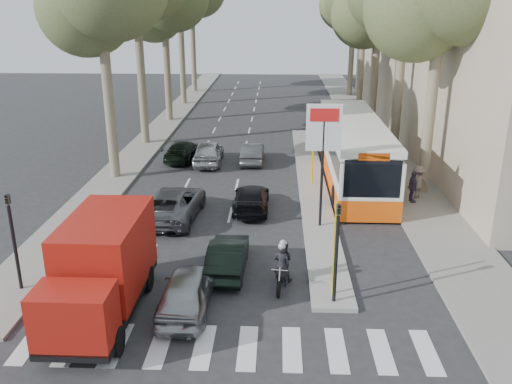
# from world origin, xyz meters

# --- Properties ---
(ground) EXTENTS (120.00, 120.00, 0.00)m
(ground) POSITION_xyz_m (0.00, 0.00, 0.00)
(ground) COLOR #28282B
(ground) RESTS_ON ground
(sidewalk_right) EXTENTS (3.20, 70.00, 0.12)m
(sidewalk_right) POSITION_xyz_m (8.60, 25.00, 0.06)
(sidewalk_right) COLOR gray
(sidewalk_right) RESTS_ON ground
(median_left) EXTENTS (2.40, 64.00, 0.12)m
(median_left) POSITION_xyz_m (-8.00, 28.00, 0.06)
(median_left) COLOR gray
(median_left) RESTS_ON ground
(traffic_island) EXTENTS (1.50, 26.00, 0.16)m
(traffic_island) POSITION_xyz_m (3.25, 11.00, 0.08)
(traffic_island) COLOR gray
(traffic_island) RESTS_ON ground
(building_far) EXTENTS (11.00, 20.00, 16.00)m
(building_far) POSITION_xyz_m (15.50, 34.00, 8.00)
(building_far) COLOR #B7A88E
(building_far) RESTS_ON ground
(billboard) EXTENTS (1.50, 12.10, 5.60)m
(billboard) POSITION_xyz_m (3.25, 5.00, 3.70)
(billboard) COLOR yellow
(billboard) RESTS_ON ground
(traffic_light_island) EXTENTS (0.16, 0.41, 3.60)m
(traffic_light_island) POSITION_xyz_m (3.25, -1.50, 2.49)
(traffic_light_island) COLOR black
(traffic_light_island) RESTS_ON ground
(traffic_light_left) EXTENTS (0.16, 0.41, 3.60)m
(traffic_light_left) POSITION_xyz_m (-7.60, -1.00, 2.49)
(traffic_light_left) COLOR black
(traffic_light_left) RESTS_ON ground
(tree_r_c) EXTENTS (7.40, 7.20, 13.32)m
(tree_r_c) POSITION_xyz_m (9.03, 26.11, 9.69)
(tree_r_c) COLOR #6B604C
(tree_r_c) RESTS_ON ground
(silver_hatchback) EXTENTS (1.67, 3.99, 1.35)m
(silver_hatchback) POSITION_xyz_m (-1.59, -2.00, 0.67)
(silver_hatchback) COLOR #9CA0A4
(silver_hatchback) RESTS_ON ground
(dark_hatchback) EXTENTS (1.42, 3.83, 1.25)m
(dark_hatchback) POSITION_xyz_m (-0.50, 0.78, 0.63)
(dark_hatchback) COLOR black
(dark_hatchback) RESTS_ON ground
(queue_car_a) EXTENTS (2.67, 5.23, 1.41)m
(queue_car_a) POSITION_xyz_m (-3.50, 6.00, 0.71)
(queue_car_a) COLOR #55565E
(queue_car_a) RESTS_ON ground
(queue_car_b) EXTENTS (1.69, 4.14, 1.20)m
(queue_car_b) POSITION_xyz_m (0.08, 7.20, 0.60)
(queue_car_b) COLOR black
(queue_car_b) RESTS_ON ground
(queue_car_c) EXTENTS (1.82, 4.35, 1.47)m
(queue_car_c) POSITION_xyz_m (-2.99, 15.13, 0.74)
(queue_car_c) COLOR #A8ACB1
(queue_car_c) RESTS_ON ground
(queue_car_d) EXTENTS (1.37, 3.82, 1.25)m
(queue_car_d) POSITION_xyz_m (-0.23, 15.51, 0.63)
(queue_car_d) COLOR #484C50
(queue_car_d) RESTS_ON ground
(queue_car_e) EXTENTS (2.28, 4.47, 1.24)m
(queue_car_e) POSITION_xyz_m (-4.65, 15.85, 0.62)
(queue_car_e) COLOR black
(queue_car_e) RESTS_ON ground
(red_truck) EXTENTS (2.29, 5.91, 3.15)m
(red_truck) POSITION_xyz_m (-4.20, -2.30, 1.66)
(red_truck) COLOR black
(red_truck) RESTS_ON ground
(city_bus) EXTENTS (3.01, 13.24, 3.48)m
(city_bus) POSITION_xyz_m (5.57, 12.09, 1.84)
(city_bus) COLOR #FA570D
(city_bus) RESTS_ON ground
(motorcycle) EXTENTS (0.80, 2.00, 1.70)m
(motorcycle) POSITION_xyz_m (1.53, -0.12, 0.77)
(motorcycle) COLOR black
(motorcycle) RESTS_ON ground
(pedestrian_near) EXTENTS (0.56, 0.99, 1.62)m
(pedestrian_near) POSITION_xyz_m (8.07, 8.27, 0.93)
(pedestrian_near) COLOR #423752
(pedestrian_near) RESTS_ON sidewalk_right
(pedestrian_far) EXTENTS (1.18, 0.80, 1.68)m
(pedestrian_far) POSITION_xyz_m (8.46, 8.92, 0.96)
(pedestrian_far) COLOR #726555
(pedestrian_far) RESTS_ON sidewalk_right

